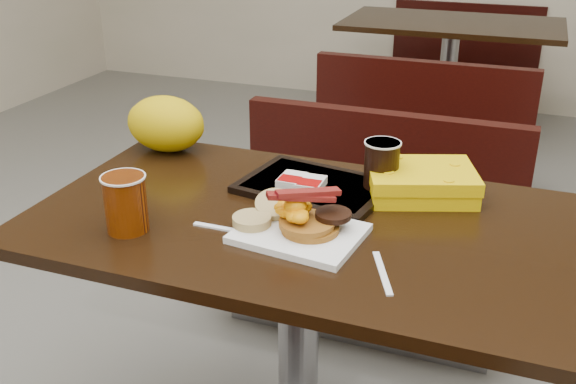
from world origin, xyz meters
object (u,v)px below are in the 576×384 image
(tray, at_px, (315,186))
(table_far, at_px, (446,86))
(paper_bag, at_px, (166,124))
(platter, at_px, (299,233))
(bench_far_s, at_px, (426,125))
(coffee_cup_far, at_px, (382,164))
(coffee_cup_near, at_px, (126,203))
(fork, at_px, (215,227))
(knife, at_px, (382,273))
(table_near, at_px, (298,352))
(bench_near_n, at_px, (367,232))
(clamshell, at_px, (421,182))
(bench_far_n, at_px, (461,62))
(hashbrown_sleeve_left, at_px, (292,180))
(pancake_stack, at_px, (310,225))
(hashbrown_sleeve_right, at_px, (311,184))

(tray, bearing_deg, table_far, 99.31)
(table_far, bearing_deg, paper_bag, -101.83)
(table_far, bearing_deg, platter, -89.35)
(bench_far_s, xyz_separation_m, coffee_cup_far, (0.14, -1.71, 0.46))
(platter, relative_size, coffee_cup_near, 2.04)
(fork, bearing_deg, knife, -8.55)
(knife, bearing_deg, table_far, 162.05)
(table_near, relative_size, platter, 4.70)
(bench_near_n, bearing_deg, clamshell, -64.51)
(table_far, height_order, clamshell, clamshell)
(bench_far_n, distance_m, paper_bag, 3.11)
(clamshell, bearing_deg, tray, 173.94)
(knife, height_order, paper_bag, paper_bag)
(table_near, relative_size, hashbrown_sleeve_left, 15.57)
(hashbrown_sleeve_left, height_order, coffee_cup_far, coffee_cup_far)
(coffee_cup_near, bearing_deg, pancake_stack, 15.41)
(table_near, relative_size, tray, 3.46)
(tray, bearing_deg, coffee_cup_near, -122.84)
(hashbrown_sleeve_left, bearing_deg, coffee_cup_far, 17.96)
(table_near, bearing_deg, hashbrown_sleeve_left, 116.77)
(pancake_stack, relative_size, tray, 0.35)
(knife, bearing_deg, tray, -165.93)
(clamshell, bearing_deg, paper_bag, 156.22)
(table_near, relative_size, table_far, 1.00)
(tray, relative_size, hashbrown_sleeve_left, 4.49)
(platter, relative_size, pancake_stack, 2.08)
(pancake_stack, relative_size, paper_bag, 0.55)
(bench_far_n, bearing_deg, paper_bag, -99.15)
(coffee_cup_far, height_order, clamshell, coffee_cup_far)
(hashbrown_sleeve_right, height_order, clamshell, clamshell)
(bench_near_n, bearing_deg, table_far, 90.00)
(table_far, relative_size, coffee_cup_near, 9.58)
(table_far, relative_size, coffee_cup_far, 10.59)
(hashbrown_sleeve_left, distance_m, coffee_cup_far, 0.22)
(table_near, height_order, table_far, same)
(pancake_stack, height_order, knife, pancake_stack)
(table_far, xyz_separation_m, hashbrown_sleeve_left, (-0.07, -2.47, 0.40))
(platter, height_order, pancake_stack, pancake_stack)
(fork, height_order, hashbrown_sleeve_right, hashbrown_sleeve_right)
(platter, bearing_deg, knife, -16.17)
(hashbrown_sleeve_left, relative_size, paper_bag, 0.35)
(platter, bearing_deg, bench_far_n, 97.43)
(bench_far_s, bearing_deg, tray, -90.48)
(hashbrown_sleeve_left, xyz_separation_m, hashbrown_sleeve_right, (0.05, -0.01, 0.00))
(pancake_stack, relative_size, fork, 0.88)
(table_far, height_order, hashbrown_sleeve_right, hashbrown_sleeve_right)
(pancake_stack, bearing_deg, table_near, 122.57)
(pancake_stack, relative_size, knife, 0.78)
(bench_far_s, bearing_deg, clamshell, -82.15)
(platter, xyz_separation_m, knife, (0.20, -0.08, -0.01))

